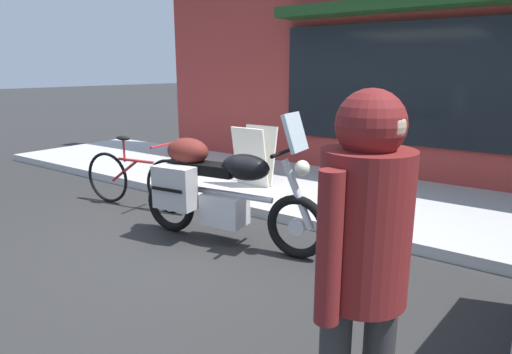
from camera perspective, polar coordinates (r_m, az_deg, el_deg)
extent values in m
plane|color=#292929|center=(4.71, -6.89, -8.49)|extent=(80.00, 80.00, 0.00)
torus|color=black|center=(4.26, 5.28, -6.39)|extent=(0.63, 0.17, 0.62)
cylinder|color=silver|center=(4.26, 5.28, -6.39)|extent=(0.17, 0.08, 0.16)
torus|color=black|center=(5.03, -10.89, -3.42)|extent=(0.63, 0.17, 0.62)
cylinder|color=silver|center=(5.03, -10.89, -3.42)|extent=(0.17, 0.08, 0.16)
cube|color=silver|center=(4.61, -4.03, -4.14)|extent=(0.47, 0.35, 0.32)
cylinder|color=silver|center=(4.53, -3.54, -2.19)|extent=(0.99, 0.18, 0.06)
ellipsoid|color=black|center=(4.36, -1.37, 1.25)|extent=(0.55, 0.34, 0.26)
cube|color=black|center=(4.59, -5.91, 1.06)|extent=(0.63, 0.31, 0.11)
cube|color=black|center=(4.79, -9.16, 1.23)|extent=(0.31, 0.25, 0.18)
cylinder|color=silver|center=(4.16, 5.37, -2.25)|extent=(0.35, 0.11, 0.67)
cylinder|color=black|center=(4.12, 3.96, 3.33)|extent=(0.11, 0.62, 0.04)
cube|color=silver|center=(4.06, 5.04, 5.73)|extent=(0.19, 0.34, 0.35)
sphere|color=#EAEACC|center=(4.08, 5.97, 1.19)|extent=(0.14, 0.14, 0.14)
cube|color=#ADADAD|center=(4.61, -10.41, -1.34)|extent=(0.46, 0.25, 0.44)
cube|color=black|center=(4.54, -11.41, -1.63)|extent=(0.37, 0.06, 0.03)
ellipsoid|color=#591E19|center=(4.72, -8.76, 3.31)|extent=(0.52, 0.38, 0.28)
torus|color=black|center=(5.65, -11.13, -1.18)|extent=(0.69, 0.15, 0.69)
torus|color=black|center=(6.32, -18.53, -0.07)|extent=(0.69, 0.15, 0.69)
cylinder|color=#B22323|center=(5.91, -15.20, 2.04)|extent=(0.56, 0.13, 0.04)
cylinder|color=#B22323|center=(6.08, -16.56, 0.72)|extent=(0.44, 0.11, 0.32)
cylinder|color=#B22323|center=(6.01, -16.59, 3.30)|extent=(0.03, 0.03, 0.30)
ellipsoid|color=black|center=(5.99, -16.70, 4.81)|extent=(0.23, 0.13, 0.06)
cylinder|color=#B22323|center=(5.57, -11.78, 4.05)|extent=(0.10, 0.48, 0.03)
cylinder|color=maroon|center=(1.89, 13.76, -6.23)|extent=(0.45, 0.45, 0.65)
sphere|color=maroon|center=(1.79, 14.53, 6.57)|extent=(0.28, 0.28, 0.28)
sphere|color=tan|center=(1.76, 16.17, 6.35)|extent=(0.17, 0.17, 0.17)
cylinder|color=maroon|center=(2.08, 17.28, -5.49)|extent=(0.10, 0.10, 0.61)
cylinder|color=maroon|center=(1.72, 9.36, -9.11)|extent=(0.10, 0.10, 0.61)
cube|color=silver|center=(6.33, -0.79, 2.57)|extent=(0.55, 0.18, 0.85)
cube|color=silver|center=(6.50, 0.37, 2.88)|extent=(0.55, 0.18, 0.85)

